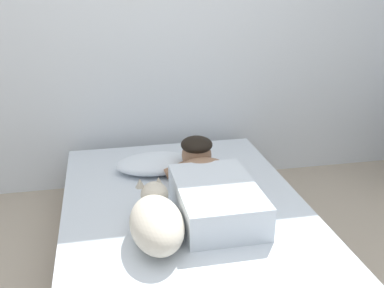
{
  "coord_description": "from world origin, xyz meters",
  "views": [
    {
      "loc": [
        -0.53,
        -1.68,
        1.59
      ],
      "look_at": [
        -0.01,
        0.83,
        0.61
      ],
      "focal_mm": 42.03,
      "sensor_mm": 36.0,
      "label": 1
    }
  ],
  "objects_px": {
    "bed": "(186,233)",
    "coffee_cup": "(194,171)",
    "person_lying": "(210,186)",
    "dog": "(156,220)",
    "cell_phone": "(188,203)",
    "pillow": "(156,163)"
  },
  "relations": [
    {
      "from": "bed",
      "to": "person_lying",
      "type": "bearing_deg",
      "value": 1.18
    },
    {
      "from": "bed",
      "to": "coffee_cup",
      "type": "bearing_deg",
      "value": 71.13
    },
    {
      "from": "bed",
      "to": "coffee_cup",
      "type": "xyz_separation_m",
      "value": [
        0.13,
        0.38,
        0.22
      ]
    },
    {
      "from": "pillow",
      "to": "coffee_cup",
      "type": "bearing_deg",
      "value": -28.11
    },
    {
      "from": "bed",
      "to": "dog",
      "type": "relative_size",
      "value": 3.52
    },
    {
      "from": "coffee_cup",
      "to": "bed",
      "type": "bearing_deg",
      "value": -108.87
    },
    {
      "from": "coffee_cup",
      "to": "cell_phone",
      "type": "relative_size",
      "value": 0.89
    },
    {
      "from": "pillow",
      "to": "coffee_cup",
      "type": "height_order",
      "value": "pillow"
    },
    {
      "from": "bed",
      "to": "coffee_cup",
      "type": "relative_size",
      "value": 16.19
    },
    {
      "from": "bed",
      "to": "dog",
      "type": "distance_m",
      "value": 0.46
    },
    {
      "from": "coffee_cup",
      "to": "cell_phone",
      "type": "height_order",
      "value": "coffee_cup"
    },
    {
      "from": "dog",
      "to": "cell_phone",
      "type": "xyz_separation_m",
      "value": [
        0.22,
        0.32,
        -0.1
      ]
    },
    {
      "from": "person_lying",
      "to": "cell_phone",
      "type": "height_order",
      "value": "person_lying"
    },
    {
      "from": "pillow",
      "to": "dog",
      "type": "bearing_deg",
      "value": -97.16
    },
    {
      "from": "bed",
      "to": "person_lying",
      "type": "height_order",
      "value": "person_lying"
    },
    {
      "from": "bed",
      "to": "cell_phone",
      "type": "xyz_separation_m",
      "value": [
        0.02,
        0.02,
        0.19
      ]
    },
    {
      "from": "dog",
      "to": "coffee_cup",
      "type": "xyz_separation_m",
      "value": [
        0.33,
        0.68,
        -0.07
      ]
    },
    {
      "from": "bed",
      "to": "pillow",
      "type": "xyz_separation_m",
      "value": [
        -0.1,
        0.5,
        0.24
      ]
    },
    {
      "from": "person_lying",
      "to": "bed",
      "type": "bearing_deg",
      "value": -178.82
    },
    {
      "from": "dog",
      "to": "cell_phone",
      "type": "bearing_deg",
      "value": 54.97
    },
    {
      "from": "bed",
      "to": "person_lying",
      "type": "relative_size",
      "value": 2.2
    },
    {
      "from": "bed",
      "to": "coffee_cup",
      "type": "distance_m",
      "value": 0.46
    }
  ]
}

